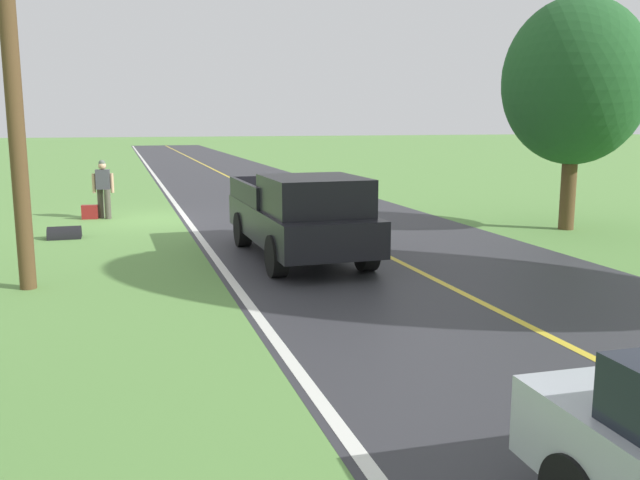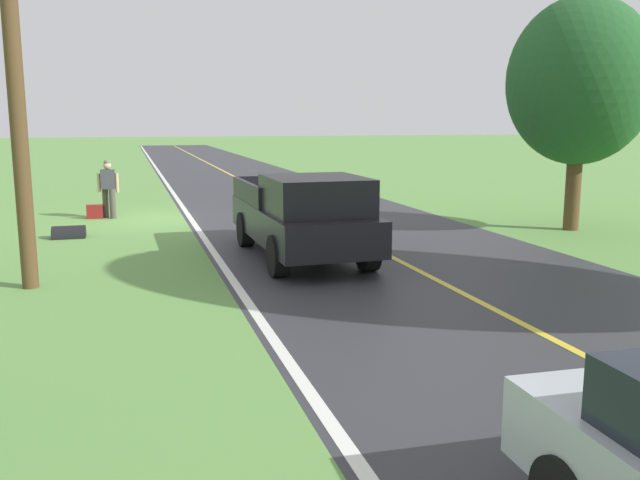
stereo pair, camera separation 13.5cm
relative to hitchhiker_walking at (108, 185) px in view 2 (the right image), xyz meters
The scene contains 10 objects.
ground_plane 1.74m from the hitchhiker_walking, 154.41° to the left, with size 200.00×200.00×0.00m, color #609347.
road_surface 6.06m from the hitchhiker_walking, behind, with size 7.61×120.00×0.00m, color #333338.
lane_edge_line 2.60m from the hitchhiker_walking, 165.00° to the left, with size 0.16×117.60×0.00m, color silver.
lane_centre_line 6.06m from the hitchhiker_walking, behind, with size 0.14×117.60×0.00m, color gold.
hitchhiker_walking is the anchor object (origin of this frame).
suitcase_carried 0.88m from the hitchhiker_walking, ahead, with size 0.20×0.46×0.42m, color maroon.
pickup_truck_passing 8.61m from the hitchhiker_walking, 118.24° to the left, with size 2.16×5.43×1.82m.
tree_far_side_near 13.60m from the hitchhiker_walking, 154.28° to the left, with size 3.75×3.75×6.06m.
utility_pole_roadside 9.25m from the hitchhiker_walking, 82.16° to the left, with size 0.28×0.28×8.23m, color brown.
drainage_culvert 3.62m from the hitchhiker_walking, 74.57° to the left, with size 0.60×0.60×0.80m, color black.
Camera 2 is at (0.78, 20.58, 2.92)m, focal length 38.02 mm.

